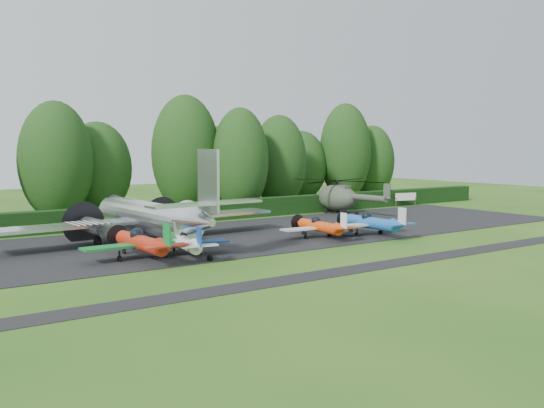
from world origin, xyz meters
TOP-DOWN VIEW (x-y plane):
  - ground at (0.00, 0.00)m, footprint 160.00×160.00m
  - apron at (0.00, 10.00)m, footprint 70.00×18.00m
  - taxiway_verge at (0.00, -6.00)m, footprint 70.00×2.00m
  - hedgerow at (0.00, 21.00)m, footprint 90.00×1.60m
  - transport_plane at (-7.21, 10.36)m, footprint 24.22×18.58m
  - light_plane_red at (-10.34, 4.46)m, footprint 7.65×8.05m
  - light_plane_white at (-7.47, 3.86)m, footprint 6.70×7.04m
  - light_plane_orange at (5.54, 4.97)m, footprint 6.51×6.85m
  - light_plane_blue at (10.06, 3.55)m, footprint 7.30×7.67m
  - helicopter at (19.23, 18.56)m, footprint 11.84×13.86m
  - sign_board at (31.42, 19.44)m, footprint 3.03×0.11m
  - tree_0 at (-3.72, 32.47)m, footprint 7.57×7.57m
  - tree_1 at (5.63, 29.48)m, footprint 7.85×7.85m
  - tree_4 at (37.11, 31.49)m, footprint 6.60×6.60m
  - tree_6 at (25.62, 33.68)m, footprint 7.22×7.22m
  - tree_7 at (12.55, 33.81)m, footprint 6.45×6.45m
  - tree_8 at (-8.90, 29.78)m, footprint 7.46×7.46m
  - tree_9 at (17.57, 27.69)m, footprint 6.88×6.88m
  - tree_10 at (31.27, 30.85)m, footprint 7.24×7.24m
  - tree_12 at (-7.38, 34.24)m, footprint 5.84×5.84m
  - tree_13 at (10.41, 25.25)m, footprint 6.49×6.49m

SIDE VIEW (x-z plane):
  - ground at x=0.00m, z-range 0.00..0.00m
  - hedgerow at x=0.00m, z-range -1.00..1.00m
  - taxiway_verge at x=0.00m, z-range 0.00..0.00m
  - apron at x=0.00m, z-range 0.00..0.01m
  - light_plane_orange at x=5.54m, z-range -0.21..2.29m
  - light_plane_white at x=-7.47m, z-range -0.22..2.36m
  - sign_board at x=31.42m, z-range 0.30..2.01m
  - light_plane_blue at x=10.06m, z-range -0.23..2.57m
  - light_plane_red at x=-10.34m, z-range -0.25..2.69m
  - helicopter at x=19.23m, z-range 0.14..3.95m
  - transport_plane at x=-7.21m, z-range -1.72..6.05m
  - tree_12 at x=-7.38m, z-range -0.02..9.64m
  - tree_6 at x=25.62m, z-range -0.01..9.73m
  - tree_7 at x=12.55m, z-range -0.01..10.21m
  - tree_0 at x=-3.72m, z-range -0.01..10.35m
  - tree_4 at x=37.11m, z-range -0.01..10.61m
  - tree_9 at x=17.57m, z-range -0.01..11.46m
  - tree_13 at x=10.41m, z-range -0.02..12.00m
  - tree_8 at x=-8.90m, z-range -0.01..12.25m
  - tree_1 at x=5.63m, z-range -0.01..13.50m
  - tree_10 at x=31.27m, z-range -0.01..13.58m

